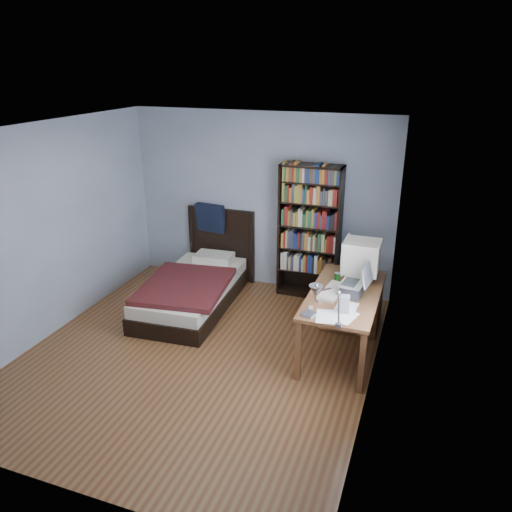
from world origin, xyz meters
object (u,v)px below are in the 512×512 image
Objects in this scene: crt_monitor at (361,257)px; soda_can at (337,278)px; desk at (350,302)px; desk_lamp at (320,295)px; bookshelf at (309,232)px; laptop at (354,287)px; keyboard at (333,291)px; speaker at (345,304)px; bed at (195,286)px.

crt_monitor reaches higher than soda_can.
desk is 0.44m from soda_can.
desk_lamp is 2.57m from bookshelf.
bookshelf is (-0.74, 0.89, 0.52)m from desk.
laptop reaches higher than desk.
keyboard is at bearing 94.55° from desk_lamp.
desk is at bearing -160.72° from crt_monitor.
desk_lamp is at bearing -91.46° from desk.
speaker is 0.10× the size of bookshelf.
bookshelf is at bearing 121.51° from laptop.
desk is 2.49× the size of desk_lamp.
speaker is at bearing -92.81° from laptop.
keyboard is 2.64× the size of speaker.
bed is (-2.11, 0.09, -0.16)m from desk.
keyboard is 0.28m from soda_can.
crt_monitor reaches higher than speaker.
speaker is 0.73m from soda_can.
bookshelf is at bearing 133.62° from crt_monitor.
bookshelf is (-0.61, 1.35, 0.19)m from keyboard.
desk is at bearing 101.70° from laptop.
desk is at bearing 88.54° from desk_lamp.
laptop is 2.35m from bed.
soda_can is 1.24m from bookshelf.
speaker is at bearing -23.97° from bed.
bed is at bearing 165.77° from laptop.
crt_monitor is (0.08, 0.03, 0.58)m from desk.
crt_monitor is 0.77× the size of desk_lamp.
soda_can reaches higher than desk.
bookshelf reaches higher than laptop.
desk is 13.03× the size of soda_can.
speaker is (0.12, 0.68, -0.40)m from desk_lamp.
keyboard is (-0.13, -0.46, 0.33)m from desk.
crt_monitor is at bearing 91.72° from laptop.
crt_monitor is 0.93m from speaker.
desk_lamp reaches higher than soda_can.
keyboard is 4.18× the size of soda_can.
desk is 0.59m from crt_monitor.
bed is (-2.21, 0.56, -0.58)m from laptop.
bed is (-2.19, 0.97, -0.57)m from speaker.
speaker is 1.96m from bookshelf.
crt_monitor reaches higher than laptop.
crt_monitor is at bearing -46.38° from bookshelf.
soda_can is (-0.21, 0.70, -0.03)m from speaker.
laptop is at bearing -78.30° from desk.
desk is 3.25× the size of crt_monitor.
bed reaches higher than speaker.
desk_lamp is at bearing -94.40° from crt_monitor.
keyboard is at bearing 107.02° from speaker.
laptop is at bearing -14.23° from bed.
bookshelf is at bearing 105.83° from desk_lamp.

